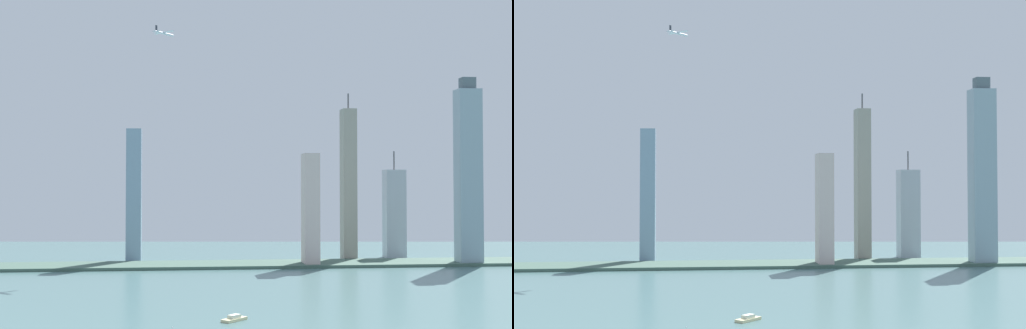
% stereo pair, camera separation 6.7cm
% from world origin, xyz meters
% --- Properties ---
extents(waterfront_pier, '(952.53, 59.82, 2.99)m').
position_xyz_m(waterfront_pier, '(0.00, 436.91, 1.50)').
color(waterfront_pier, '#446053').
rests_on(waterfront_pier, ground).
extents(skyscraper_0, '(23.38, 18.96, 188.14)m').
position_xyz_m(skyscraper_0, '(175.16, 422.48, 90.36)').
color(skyscraper_0, '#879EAD').
rests_on(skyscraper_0, ground).
extents(skyscraper_1, '(14.64, 19.16, 177.90)m').
position_xyz_m(skyscraper_1, '(65.63, 477.62, 80.62)').
color(skyscraper_1, gray).
rests_on(skyscraper_1, ground).
extents(skyscraper_3, '(14.65, 26.03, 111.07)m').
position_xyz_m(skyscraper_3, '(15.51, 427.80, 55.54)').
color(skyscraper_3, beige).
rests_on(skyscraper_3, ground).
extents(skyscraper_4, '(22.07, 19.23, 117.53)m').
position_xyz_m(skyscraper_4, '(122.90, 501.91, 48.50)').
color(skyscraper_4, '#A2A9B4').
rests_on(skyscraper_4, ground).
extents(skyscraper_6, '(15.47, 15.35, 138.47)m').
position_xyz_m(skyscraper_6, '(-160.69, 482.68, 69.24)').
color(skyscraper_6, '#7D99B2').
rests_on(skyscraper_6, ground).
extents(boat_1, '(16.45, 16.71, 3.67)m').
position_xyz_m(boat_1, '(-79.23, 154.80, 1.33)').
color(boat_1, beige).
rests_on(boat_1, ground).
extents(airplane, '(21.91, 22.04, 7.35)m').
position_xyz_m(airplane, '(-129.24, 443.97, 231.36)').
color(airplane, silver).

